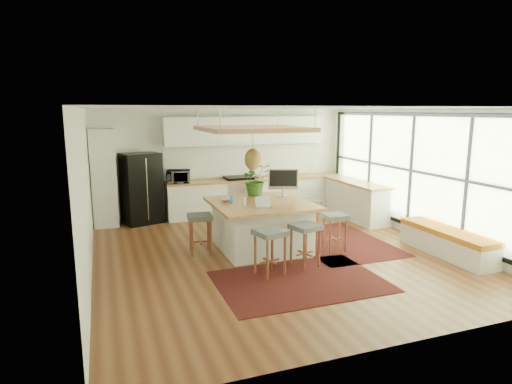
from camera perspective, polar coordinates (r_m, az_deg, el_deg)
name	(u,v)px	position (r m, az deg, el deg)	size (l,w,h in m)	color
floor	(275,253)	(8.25, 2.51, -8.05)	(7.00, 7.00, 0.00)	brown
ceiling	(276,108)	(7.81, 2.68, 11.04)	(7.00, 7.00, 0.00)	white
wall_back	(224,162)	(11.20, -4.29, 4.02)	(6.50, 6.50, 0.00)	white
wall_front	(399,233)	(4.95, 18.35, -5.14)	(6.50, 6.50, 0.00)	white
wall_left	(86,194)	(7.34, -21.56, -0.28)	(7.00, 7.00, 0.00)	white
wall_right	(419,174)	(9.63, 20.77, 2.25)	(7.00, 7.00, 0.00)	white
window_wall	(418,172)	(9.61, 20.65, 2.53)	(0.10, 6.20, 2.60)	black
pantry	(104,178)	(10.51, -19.46, 1.74)	(0.55, 0.60, 2.25)	white
back_counter_base	(248,197)	(11.21, -1.07, -0.67)	(4.20, 0.60, 0.88)	white
back_counter_top	(248,180)	(11.12, -1.08, 1.66)	(4.24, 0.64, 0.05)	#AD6A3D
backsplash	(244,161)	(11.34, -1.58, 4.13)	(4.20, 0.02, 0.80)	white
upper_cabinets	(246,130)	(11.13, -1.34, 8.13)	(4.20, 0.34, 0.70)	white
range	(239,195)	(11.12, -2.29, -0.45)	(0.76, 0.62, 1.00)	#A5A5AA
right_counter_base	(352,199)	(11.18, 12.56, -0.95)	(0.60, 2.50, 0.88)	white
right_counter_top	(353,181)	(11.10, 12.66, 1.37)	(0.64, 2.54, 0.05)	#AD6A3D
window_bench	(447,242)	(8.80, 23.88, -6.09)	(0.52, 2.00, 0.50)	white
ceiling_panel	(253,143)	(8.10, -0.43, 6.44)	(1.86, 1.86, 0.80)	#AD6A3D
rug_near	(300,281)	(6.98, 5.82, -11.66)	(2.60, 1.80, 0.01)	black
rug_right	(338,242)	(9.06, 10.73, -6.47)	(1.80, 2.60, 0.01)	black
fridge	(141,185)	(10.55, -14.90, 0.93)	(0.83, 0.65, 1.68)	black
island	(261,226)	(8.36, 0.68, -4.46)	(1.85, 1.85, 0.93)	#AD6A3D
stool_near_left	(270,254)	(7.08, 1.85, -8.24)	(0.45, 0.45, 0.77)	#4F5558
stool_near_right	(305,246)	(7.52, 6.49, -7.16)	(0.44, 0.44, 0.75)	#4F5558
stool_right_front	(334,232)	(8.44, 10.33, -5.27)	(0.42, 0.42, 0.71)	#4F5558
stool_right_back	(306,219)	(9.33, 6.64, -3.61)	(0.47, 0.47, 0.79)	#4F5558
stool_left_side	(200,235)	(8.19, -7.38, -5.68)	(0.44, 0.44, 0.75)	#4F5558
laptop	(264,201)	(7.73, 1.13, -1.26)	(0.29, 0.30, 0.21)	#A5A5AA
monitor	(283,184)	(8.77, 3.61, 1.10)	(0.62, 0.22, 0.57)	#A5A5AA
microwave	(178,175)	(10.61, -10.21, 2.22)	(0.56, 0.31, 0.38)	#A5A5AA
island_plant	(256,183)	(8.85, -0.06, 1.19)	(0.60, 0.66, 0.52)	#1E4C19
island_bowl	(226,200)	(8.35, -3.97, -1.02)	(0.22, 0.22, 0.05)	white
island_bottle_0	(232,198)	(8.15, -3.18, -0.82)	(0.07, 0.07, 0.19)	#3986E6
island_bottle_1	(244,200)	(7.96, -1.63, -1.09)	(0.07, 0.07, 0.19)	silver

